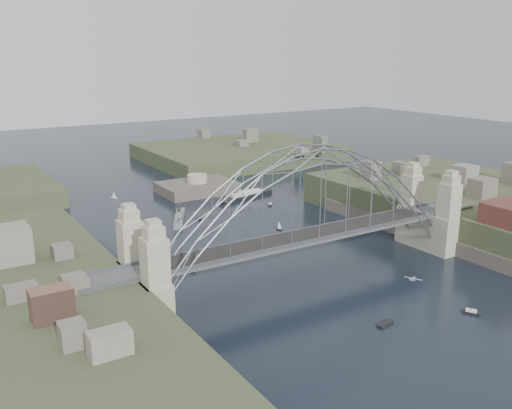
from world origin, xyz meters
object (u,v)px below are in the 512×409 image
object	(u,v)px
bridge	(309,214)
naval_cruiser_near	(179,217)
naval_cruiser_far	(45,194)
fort_island	(198,193)
ocean_liner	(246,196)

from	to	relation	value
bridge	naval_cruiser_near	world-z (taller)	bridge
naval_cruiser_far	naval_cruiser_near	bearing A→B (deg)	-61.21
bridge	naval_cruiser_far	size ratio (longest dim) A/B	5.40
fort_island	ocean_liner	distance (m)	16.34
fort_island	ocean_liner	size ratio (longest dim) A/B	1.13
bridge	naval_cruiser_near	size ratio (longest dim) A/B	5.56
fort_island	naval_cruiser_near	distance (m)	28.86
naval_cruiser_far	ocean_liner	xyz separation A→B (m)	(48.71, -32.43, -0.23)
fort_island	ocean_liner	bearing A→B (deg)	-57.31
naval_cruiser_far	ocean_liner	world-z (taller)	naval_cruiser_far
bridge	naval_cruiser_far	distance (m)	93.68
bridge	fort_island	distance (m)	72.14
naval_cruiser_near	naval_cruiser_far	bearing A→B (deg)	118.79
naval_cruiser_far	ocean_liner	bearing A→B (deg)	-33.66
ocean_liner	bridge	bearing A→B (deg)	-110.29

